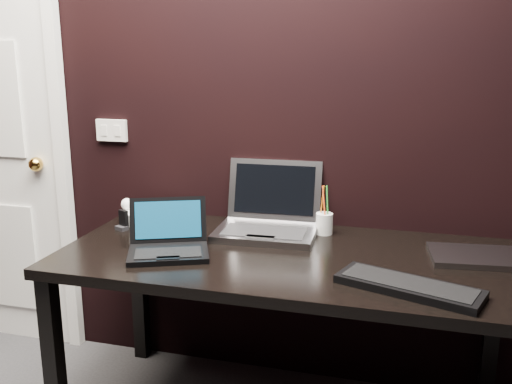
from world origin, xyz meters
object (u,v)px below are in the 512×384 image
(mobile_phone, at_px, (123,222))
(desk, at_px, (286,273))
(pen_cup, at_px, (324,223))
(silver_laptop, at_px, (268,220))
(ext_keyboard, at_px, (409,286))
(desk_phone, at_px, (148,213))
(closed_laptop, at_px, (475,257))
(netbook, at_px, (168,243))

(mobile_phone, bearing_deg, desk, -8.02)
(desk, bearing_deg, pen_cup, 69.46)
(silver_laptop, relative_size, pen_cup, 2.04)
(ext_keyboard, relative_size, desk_phone, 1.98)
(pen_cup, bearing_deg, closed_laptop, -14.96)
(pen_cup, bearing_deg, mobile_phone, -168.54)
(netbook, bearing_deg, ext_keyboard, -7.66)
(netbook, relative_size, silver_laptop, 0.88)
(netbook, height_order, desk_phone, netbook)
(ext_keyboard, relative_size, mobile_phone, 5.68)
(netbook, height_order, closed_laptop, netbook)
(silver_laptop, xyz_separation_m, mobile_phone, (-0.60, -0.13, -0.02))
(pen_cup, bearing_deg, desk_phone, -176.22)
(silver_laptop, height_order, mobile_phone, silver_laptop)
(netbook, bearing_deg, closed_laptop, 11.82)
(desk, height_order, silver_laptop, silver_laptop)
(silver_laptop, distance_m, ext_keyboard, 0.74)
(silver_laptop, relative_size, ext_keyboard, 0.88)
(netbook, distance_m, pen_cup, 0.66)
(netbook, height_order, silver_laptop, silver_laptop)
(desk_phone, distance_m, pen_cup, 0.78)
(netbook, distance_m, desk_phone, 0.41)
(ext_keyboard, height_order, closed_laptop, ext_keyboard)
(netbook, xyz_separation_m, ext_keyboard, (0.88, -0.12, -0.02))
(netbook, relative_size, ext_keyboard, 0.77)
(desk, relative_size, closed_laptop, 5.00)
(netbook, distance_m, mobile_phone, 0.37)
(ext_keyboard, xyz_separation_m, desk_phone, (-1.12, 0.45, 0.03))
(netbook, bearing_deg, silver_laptop, 48.67)
(silver_laptop, height_order, ext_keyboard, silver_laptop)
(desk, relative_size, pen_cup, 8.26)
(closed_laptop, bearing_deg, desk, -170.11)
(silver_laptop, distance_m, desk_phone, 0.55)
(netbook, relative_size, pen_cup, 1.80)
(netbook, bearing_deg, mobile_phone, 144.56)
(desk, height_order, netbook, netbook)
(ext_keyboard, bearing_deg, closed_laptop, 56.75)
(ext_keyboard, relative_size, pen_cup, 2.33)
(netbook, relative_size, closed_laptop, 1.09)
(desk, xyz_separation_m, pen_cup, (0.10, 0.27, 0.13))
(ext_keyboard, height_order, pen_cup, pen_cup)
(desk, xyz_separation_m, netbook, (-0.43, -0.11, 0.12))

